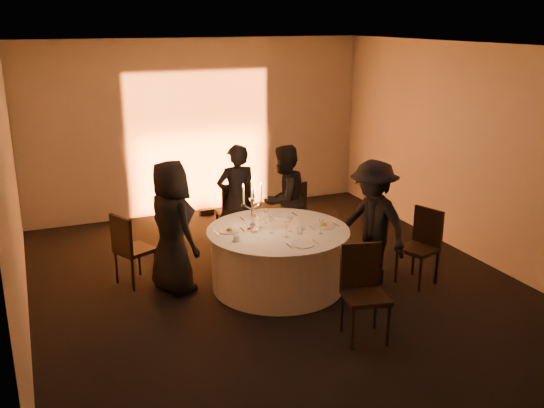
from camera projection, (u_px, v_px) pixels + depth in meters
name	position (u px, v px, depth m)	size (l,w,h in m)	color
floor	(278.00, 286.00, 7.82)	(7.00, 7.00, 0.00)	black
ceiling	(279.00, 46.00, 6.93)	(7.00, 7.00, 0.00)	silver
wall_back	(199.00, 127.00, 10.46)	(7.00, 7.00, 0.00)	#B5AFA8
wall_front	(472.00, 286.00, 4.29)	(7.00, 7.00, 0.00)	#B5AFA8
wall_left	(13.00, 201.00, 6.28)	(7.00, 7.00, 0.00)	#B5AFA8
wall_right	(475.00, 153.00, 8.48)	(7.00, 7.00, 0.00)	#B5AFA8
uplighter_fixture	(206.00, 212.00, 10.63)	(0.25, 0.12, 0.10)	black
banquet_table	(278.00, 258.00, 7.71)	(1.80, 1.80, 0.77)	black
chair_left	(129.00, 246.00, 7.70)	(0.56, 0.56, 0.95)	black
chair_back_left	(233.00, 209.00, 9.17)	(0.42, 0.42, 0.96)	black
chair_back_right	(291.00, 211.00, 9.02)	(0.58, 0.58, 0.99)	black
chair_right	(422.00, 242.00, 7.80)	(0.55, 0.55, 0.98)	black
chair_front	(363.00, 286.00, 6.45)	(0.53, 0.53, 1.03)	black
guest_left	(172.00, 227.00, 7.48)	(0.82, 0.53, 1.68)	black
guest_back_left	(237.00, 199.00, 8.71)	(0.59, 0.39, 1.62)	black
guest_back_right	(284.00, 199.00, 8.76)	(0.77, 0.60, 1.59)	black
guest_right	(373.00, 224.00, 7.66)	(1.06, 0.61, 1.64)	black
plate_left	(229.00, 230.00, 7.51)	(0.36, 0.25, 0.08)	white
plate_back_left	(254.00, 216.00, 8.04)	(0.36, 0.28, 0.08)	white
plate_back_right	(283.00, 215.00, 8.11)	(0.36, 0.30, 0.01)	white
plate_right	(324.00, 225.00, 7.70)	(0.36, 0.28, 0.08)	white
plate_front	(303.00, 244.00, 7.09)	(0.36, 0.28, 0.01)	white
coffee_cup	(236.00, 238.00, 7.21)	(0.11, 0.11, 0.07)	white
candelabra	(252.00, 213.00, 7.49)	(0.28, 0.14, 0.68)	silver
wine_glass_a	(287.00, 226.00, 7.29)	(0.07, 0.07, 0.19)	white
wine_glass_b	(321.00, 223.00, 7.40)	(0.07, 0.07, 0.19)	white
wine_glass_c	(260.00, 217.00, 7.63)	(0.07, 0.07, 0.19)	white
wine_glass_d	(266.00, 213.00, 7.79)	(0.07, 0.07, 0.19)	white
wine_glass_e	(272.00, 223.00, 7.43)	(0.07, 0.07, 0.19)	white
wine_glass_f	(290.00, 221.00, 7.48)	(0.07, 0.07, 0.19)	white
tumbler_a	(303.00, 226.00, 7.58)	(0.07, 0.07, 0.09)	white
tumbler_b	(300.00, 230.00, 7.44)	(0.07, 0.07, 0.09)	white
tumbler_c	(254.00, 229.00, 7.46)	(0.07, 0.07, 0.09)	white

